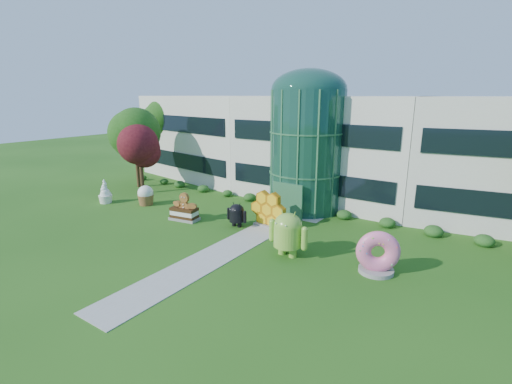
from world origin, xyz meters
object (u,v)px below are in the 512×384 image
Objects in this scene: gingerbread at (185,206)px; donut at (378,251)px; android_black at (237,213)px; android_green at (288,231)px.

donut is at bearing -7.79° from gingerbread.
android_black is at bearing 148.49° from donut.
donut is 14.86m from gingerbread.
android_green reaches higher than donut.
android_green reaches higher than android_black.
android_green is 1.28× the size of donut.
donut is at bearing -9.43° from android_black.
donut is (10.71, -1.52, 0.22)m from android_black.
donut reaches higher than gingerbread.
gingerbread is (-9.74, 1.19, -0.45)m from android_green.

